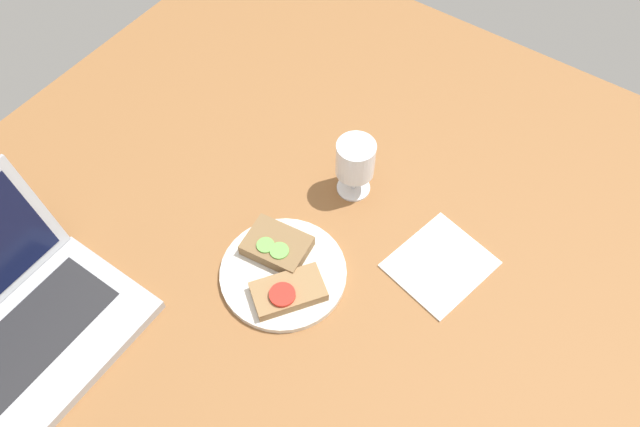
# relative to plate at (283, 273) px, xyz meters

# --- Properties ---
(wooden_table) EXTENTS (1.40, 1.40, 0.03)m
(wooden_table) POSITION_rel_plate_xyz_m (0.05, -0.03, -0.02)
(wooden_table) COLOR brown
(wooden_table) RESTS_ON ground
(plate) EXTENTS (0.21, 0.21, 0.01)m
(plate) POSITION_rel_plate_xyz_m (0.00, 0.00, 0.00)
(plate) COLOR silver
(plate) RESTS_ON wooden_table
(sandwich_with_tomato) EXTENTS (0.13, 0.12, 0.03)m
(sandwich_with_tomato) POSITION_rel_plate_xyz_m (-0.03, -0.03, 0.02)
(sandwich_with_tomato) COLOR #937047
(sandwich_with_tomato) RESTS_ON plate
(sandwich_with_cucumber) EXTENTS (0.09, 0.11, 0.03)m
(sandwich_with_cucumber) POSITION_rel_plate_xyz_m (0.03, 0.03, 0.02)
(sandwich_with_cucumber) COLOR brown
(sandwich_with_cucumber) RESTS_ON plate
(wine_glass) EXTENTS (0.07, 0.07, 0.12)m
(wine_glass) POSITION_rel_plate_xyz_m (0.22, 0.00, 0.07)
(wine_glass) COLOR white
(wine_glass) RESTS_ON wooden_table
(laptop) EXTENTS (0.34, 0.27, 0.20)m
(laptop) POSITION_rel_plate_xyz_m (-0.33, 0.27, 0.03)
(laptop) COLOR #ADAFB5
(laptop) RESTS_ON wooden_table
(napkin) EXTENTS (0.18, 0.17, 0.00)m
(napkin) POSITION_rel_plate_xyz_m (0.17, -0.21, -0.00)
(napkin) COLOR white
(napkin) RESTS_ON wooden_table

